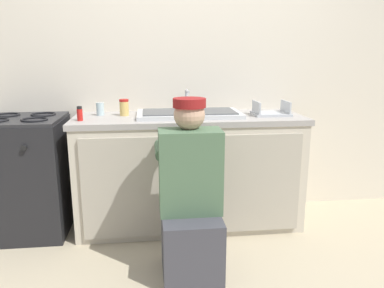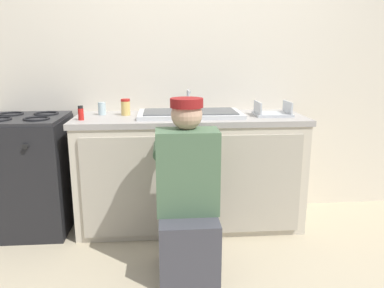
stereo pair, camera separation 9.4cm
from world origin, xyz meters
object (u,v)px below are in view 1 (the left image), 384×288
Objects in this scene: stove_range at (27,175)px; condiment_jar at (124,107)px; water_glass at (100,109)px; dish_rack_tray at (271,112)px; sink_double_basin at (189,113)px; spice_bottle_red at (80,114)px; plumber_person at (191,203)px.

condiment_jar is at bearing 5.36° from stove_range.
water_glass is 0.78× the size of condiment_jar.
sink_double_basin is at bearing 176.32° from dish_rack_tray.
stove_range is 3.27× the size of dish_rack_tray.
spice_bottle_red is (-1.45, -0.09, 0.03)m from dish_rack_tray.
stove_range is 7.15× the size of condiment_jar.
water_glass is 0.95× the size of spice_bottle_red.
dish_rack_tray is 1.45m from spice_bottle_red.
plumber_person is 1.06m from spice_bottle_red.
sink_double_basin is 8.00× the size of water_glass.
plumber_person is (1.19, -0.71, 0.01)m from stove_range.
spice_bottle_red is (-0.74, 0.58, 0.48)m from plumber_person.
dish_rack_tray is 1.15m from condiment_jar.
plumber_person reaches higher than condiment_jar.
sink_double_basin reaches higher than spice_bottle_red.
condiment_jar is (0.76, 0.07, 0.50)m from stove_range.
stove_range is 1.39m from plumber_person.
spice_bottle_red is at bearing -116.47° from water_glass.
water_glass is 0.36× the size of dish_rack_tray.
stove_range is at bearing -169.71° from water_glass.
sink_double_basin is 0.65m from dish_rack_tray.
dish_rack_tray is (1.90, -0.04, 0.46)m from stove_range.
plumber_person reaches higher than dish_rack_tray.
water_glass is at bearing 63.53° from spice_bottle_red.
sink_double_basin is 0.70m from water_glass.
sink_double_basin is 6.25× the size of condiment_jar.
condiment_jar is (0.19, -0.03, 0.01)m from water_glass.
condiment_jar is (-1.15, 0.11, 0.04)m from dish_rack_tray.
dish_rack_tray is at bearing 43.35° from plumber_person.
sink_double_basin is 0.85m from plumber_person.
plumber_person is at bearing -30.93° from stove_range.
dish_rack_tray is at bearing 3.60° from spice_bottle_red.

